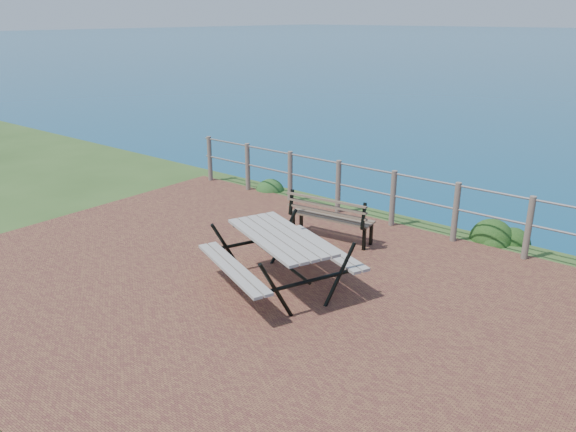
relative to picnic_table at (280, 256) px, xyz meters
name	(u,v)px	position (x,y,z in m)	size (l,w,h in m)	color
ground	(268,295)	(0.01, -0.27, -0.49)	(10.00, 7.00, 0.12)	brown
safety_railing	(393,196)	(0.01, 3.08, 0.09)	(9.40, 0.10, 1.00)	#6B5B4C
picnic_table	(280,256)	(0.00, 0.00, 0.00)	(1.95, 1.47, 0.76)	gray
park_bench	(332,210)	(-0.46, 1.88, 0.05)	(1.46, 0.52, 0.80)	brown
shrub_lip_west	(274,188)	(-3.14, 3.58, -0.49)	(0.66, 0.66, 0.36)	#215620
shrub_lip_east	(500,242)	(1.77, 3.57, -0.49)	(0.78, 0.78, 0.53)	#123A12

